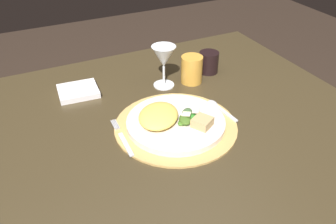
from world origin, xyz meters
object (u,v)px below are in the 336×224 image
(dining_table, at_px, (157,164))
(amber_tumbler, at_px, (192,69))
(wine_glass, at_px, (164,58))
(dark_tumbler, at_px, (209,62))
(fork, at_px, (123,139))
(spoon, at_px, (218,107))
(napkin, at_px, (78,91))
(dinner_plate, at_px, (176,123))

(dining_table, height_order, amber_tumbler, amber_tumbler)
(wine_glass, bearing_deg, dark_tumbler, 6.27)
(fork, bearing_deg, spoon, 3.86)
(napkin, relative_size, wine_glass, 0.88)
(wine_glass, xyz_separation_m, dark_tumbler, (0.19, 0.02, -0.06))
(dinner_plate, bearing_deg, fork, 179.05)
(dark_tumbler, bearing_deg, amber_tumbler, -157.54)
(spoon, xyz_separation_m, dark_tumbler, (0.10, 0.22, 0.03))
(spoon, height_order, napkin, napkin)
(fork, relative_size, napkin, 1.35)
(dinner_plate, xyz_separation_m, dark_tumbler, (0.26, 0.25, 0.02))
(dinner_plate, distance_m, amber_tumbler, 0.27)
(wine_glass, bearing_deg, spoon, -67.50)
(amber_tumbler, height_order, dark_tumbler, amber_tumbler)
(wine_glass, distance_m, amber_tumbler, 0.11)
(napkin, distance_m, amber_tumbler, 0.38)
(spoon, distance_m, dark_tumbler, 0.25)
(spoon, relative_size, amber_tumbler, 1.43)
(wine_glass, height_order, dark_tumbler, wine_glass)
(dining_table, distance_m, wine_glass, 0.34)
(dining_table, xyz_separation_m, napkin, (-0.16, 0.27, 0.16))
(dining_table, bearing_deg, fork, -164.59)
(napkin, bearing_deg, dinner_plate, -56.04)
(spoon, height_order, wine_glass, wine_glass)
(dinner_plate, distance_m, wine_glass, 0.25)
(dining_table, relative_size, dinner_plate, 4.49)
(fork, bearing_deg, dark_tumbler, 30.62)
(dining_table, relative_size, dark_tumbler, 16.56)
(fork, bearing_deg, wine_glass, 44.59)
(napkin, height_order, wine_glass, wine_glass)
(napkin, distance_m, dark_tumbler, 0.46)
(napkin, xyz_separation_m, dark_tumbler, (0.46, -0.05, 0.03))
(dinner_plate, bearing_deg, wine_glass, 72.71)
(dinner_plate, relative_size, napkin, 2.23)
(spoon, relative_size, wine_glass, 0.94)
(spoon, xyz_separation_m, napkin, (-0.36, 0.28, 0.00))
(dining_table, height_order, dark_tumbler, dark_tumbler)
(dining_table, distance_m, spoon, 0.26)
(fork, distance_m, dark_tumbler, 0.48)
(wine_glass, bearing_deg, dining_table, -120.69)
(wine_glass, xyz_separation_m, amber_tumbler, (0.10, -0.02, -0.05))
(dinner_plate, distance_m, dark_tumbler, 0.36)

